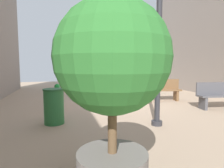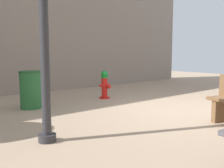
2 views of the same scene
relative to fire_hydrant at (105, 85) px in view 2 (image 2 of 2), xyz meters
name	(u,v)px [view 2 (image 2 of 2)]	position (x,y,z in m)	size (l,w,h in m)	color
ground_plane	(185,111)	(-2.61, -0.41, -0.43)	(23.40, 23.40, 0.00)	tan
fire_hydrant	(105,85)	(0.00, 0.00, 0.00)	(0.38, 0.41, 0.86)	red
trash_bin	(31,90)	(0.06, 2.33, 0.04)	(0.55, 0.55, 0.94)	#266633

